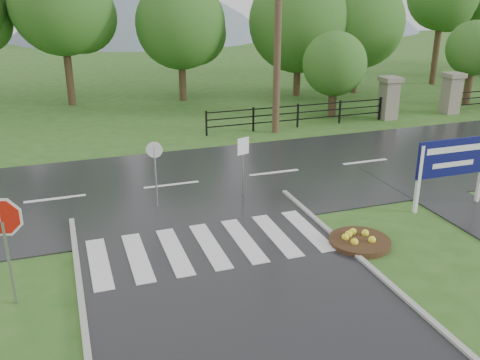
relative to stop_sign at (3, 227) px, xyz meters
name	(u,v)px	position (x,y,z in m)	size (l,w,h in m)	color
main_road	(172,186)	(4.97, 6.17, -1.93)	(90.00, 8.00, 0.04)	black
crosswalk	(210,246)	(4.97, 1.17, -1.87)	(6.50, 2.80, 0.02)	silver
pillar_west	(389,97)	(17.97, 12.17, -0.76)	(1.00, 1.00, 2.24)	gray
pillar_east	(451,92)	(21.97, 12.17, -0.76)	(1.00, 1.00, 2.24)	gray
fence_west	(298,113)	(12.72, 12.17, -1.21)	(9.58, 0.08, 1.20)	black
hills	(117,152)	(8.46, 61.17, -17.47)	(102.00, 48.00, 48.00)	slate
treeline	(138,104)	(5.97, 20.17, -1.93)	(83.20, 5.20, 10.00)	#295D1C
stop_sign	(3,227)	(0.00, 0.00, 0.00)	(1.20, 0.35, 2.79)	#939399
estate_billboard	(453,161)	(13.06, 1.34, -0.33)	(2.67, 0.11, 2.33)	silver
flower_bed	(360,241)	(8.99, -0.04, -1.81)	(1.72, 1.72, 0.34)	#332111
reg_sign_small	(243,155)	(7.06, 4.34, -0.44)	(0.45, 0.17, 2.11)	#939399
reg_sign_round	(155,167)	(4.13, 4.40, -0.52)	(0.50, 0.18, 2.24)	#939399
utility_pole_east	(278,24)	(11.31, 11.67, 3.16)	(1.74, 0.61, 10.03)	#473523
entrance_tree_left	(335,64)	(15.45, 13.67, 0.88)	(3.38, 3.38, 4.52)	#3D2B1C
entrance_tree_right	(474,49)	(24.42, 13.67, 1.32)	(3.14, 3.14, 4.86)	#3D2B1C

